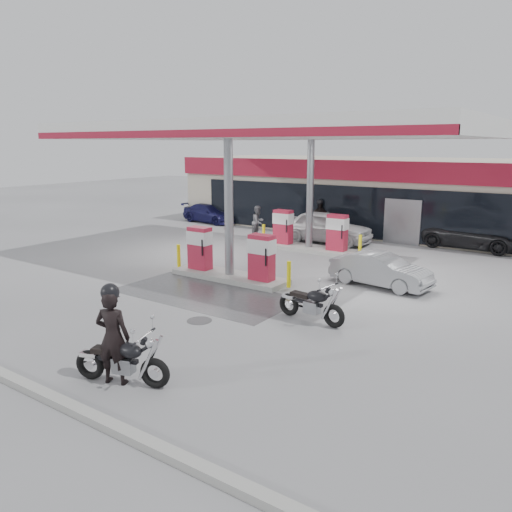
% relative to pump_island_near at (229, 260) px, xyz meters
% --- Properties ---
extents(ground, '(90.00, 90.00, 0.00)m').
position_rel_pump_island_near_xyz_m(ground, '(0.00, -2.00, -0.71)').
color(ground, gray).
rests_on(ground, ground).
extents(wet_patch, '(6.00, 3.00, 0.00)m').
position_rel_pump_island_near_xyz_m(wet_patch, '(0.50, -2.00, -0.71)').
color(wet_patch, '#4C4C4F').
rests_on(wet_patch, ground).
extents(drain_cover, '(0.70, 0.70, 0.01)m').
position_rel_pump_island_near_xyz_m(drain_cover, '(2.00, -4.00, -0.71)').
color(drain_cover, '#38383A').
rests_on(drain_cover, ground).
extents(store_building, '(22.00, 8.22, 4.00)m').
position_rel_pump_island_near_xyz_m(store_building, '(0.01, 13.94, 1.30)').
color(store_building, beige).
rests_on(store_building, ground).
extents(canopy, '(16.00, 10.02, 5.51)m').
position_rel_pump_island_near_xyz_m(canopy, '(0.00, 3.00, 4.56)').
color(canopy, silver).
rests_on(canopy, ground).
extents(pump_island_near, '(5.14, 1.30, 1.78)m').
position_rel_pump_island_near_xyz_m(pump_island_near, '(0.00, 0.00, 0.00)').
color(pump_island_near, '#9E9E99').
rests_on(pump_island_near, ground).
extents(pump_island_far, '(5.14, 1.30, 1.78)m').
position_rel_pump_island_near_xyz_m(pump_island_far, '(0.00, 6.00, 0.00)').
color(pump_island_far, '#9E9E99').
rests_on(pump_island_far, ground).
extents(main_motorcycle, '(2.06, 0.98, 1.09)m').
position_rel_pump_island_near_xyz_m(main_motorcycle, '(3.18, -7.71, -0.23)').
color(main_motorcycle, black).
rests_on(main_motorcycle, ground).
extents(biker_main, '(0.85, 0.71, 1.99)m').
position_rel_pump_island_near_xyz_m(biker_main, '(2.99, -7.77, 0.28)').
color(biker_main, black).
rests_on(biker_main, ground).
extents(parked_motorcycle, '(2.16, 0.83, 1.11)m').
position_rel_pump_island_near_xyz_m(parked_motorcycle, '(4.60, -2.28, -0.22)').
color(parked_motorcycle, black).
rests_on(parked_motorcycle, ground).
extents(sedan_white, '(4.65, 1.93, 1.57)m').
position_rel_pump_island_near_xyz_m(sedan_white, '(-0.25, 8.20, 0.08)').
color(sedan_white, silver).
rests_on(sedan_white, ground).
extents(attendant, '(0.65, 0.82, 1.68)m').
position_rel_pump_island_near_xyz_m(attendant, '(-3.77, 7.38, 0.13)').
color(attendant, slate).
rests_on(attendant, ground).
extents(hatchback_silver, '(3.60, 1.63, 1.15)m').
position_rel_pump_island_near_xyz_m(hatchback_silver, '(4.86, 2.20, -0.14)').
color(hatchback_silver, '#919498').
rests_on(hatchback_silver, ground).
extents(parked_car_left, '(4.12, 2.05, 1.15)m').
position_rel_pump_island_near_xyz_m(parked_car_left, '(-9.18, 10.00, -0.14)').
color(parked_car_left, '#151546').
rests_on(parked_car_left, ground).
extents(parked_car_right, '(4.66, 2.37, 1.26)m').
position_rel_pump_island_near_xyz_m(parked_car_right, '(6.16, 10.72, -0.08)').
color(parked_car_right, black).
rests_on(parked_car_right, ground).
extents(biker_walking, '(1.16, 0.76, 1.83)m').
position_rel_pump_island_near_xyz_m(biker_walking, '(-1.44, 9.80, 0.20)').
color(biker_walking, black).
rests_on(biker_walking, ground).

